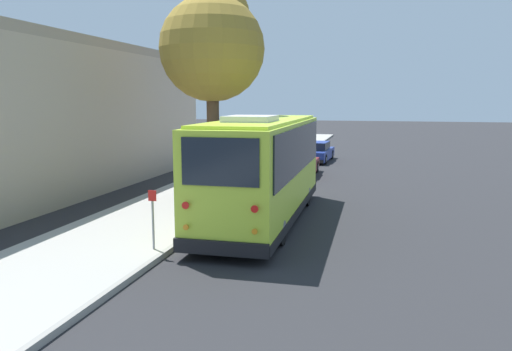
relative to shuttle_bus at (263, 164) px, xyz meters
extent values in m
plane|color=#28282B|center=(-0.04, 0.13, -1.90)|extent=(160.00, 160.00, 0.00)
cube|color=#A3A099|center=(-0.04, 3.66, -1.83)|extent=(80.00, 4.03, 0.15)
cube|color=gray|center=(-0.04, 1.58, -1.83)|extent=(80.00, 0.14, 0.15)
cube|color=#BCDB38|center=(0.00, 0.00, -0.12)|extent=(9.30, 2.51, 3.02)
cube|color=black|center=(0.00, 0.00, -1.49)|extent=(9.35, 2.56, 0.28)
cube|color=black|center=(0.00, 0.00, 0.54)|extent=(8.55, 2.59, 1.45)
cube|color=black|center=(4.66, 0.06, 0.54)|extent=(0.06, 2.10, 1.52)
cube|color=black|center=(-4.66, -0.06, 0.65)|extent=(0.06, 1.92, 1.16)
cube|color=black|center=(4.66, 0.06, 1.24)|extent=(0.06, 1.73, 0.22)
cube|color=#BCDB38|center=(0.00, 0.00, 1.42)|extent=(8.73, 2.28, 0.10)
cube|color=silver|center=(-1.65, -0.02, 1.54)|extent=(1.72, 1.38, 0.20)
cube|color=black|center=(4.69, 0.06, -1.45)|extent=(0.13, 2.42, 0.36)
cube|color=black|center=(-4.68, -0.06, -1.45)|extent=(0.13, 2.42, 0.36)
cylinder|color=red|center=(-4.74, 0.80, -0.43)|extent=(0.03, 0.18, 0.18)
cylinder|color=orange|center=(-4.74, 0.80, -0.97)|extent=(0.03, 0.14, 0.14)
cylinder|color=red|center=(-4.71, -0.93, -0.43)|extent=(0.03, 0.18, 0.18)
cylinder|color=orange|center=(-4.71, -0.93, -0.97)|extent=(0.03, 0.14, 0.14)
cube|color=white|center=(4.72, 0.86, -1.28)|extent=(0.04, 0.32, 0.18)
cube|color=white|center=(4.75, -0.74, -1.28)|extent=(0.04, 0.32, 0.18)
cube|color=black|center=(4.34, 1.41, 0.83)|extent=(0.06, 0.10, 0.24)
cylinder|color=black|center=(2.73, 1.08, -1.41)|extent=(0.98, 0.31, 0.97)
cylinder|color=slate|center=(2.73, 1.08, -1.41)|extent=(0.44, 0.33, 0.44)
cylinder|color=black|center=(2.76, -1.01, -1.41)|extent=(0.98, 0.31, 0.97)
cylinder|color=slate|center=(2.76, -1.01, -1.41)|extent=(0.44, 0.33, 0.44)
cylinder|color=black|center=(-2.61, 1.01, -1.41)|extent=(0.98, 0.31, 0.97)
cylinder|color=slate|center=(-2.61, 1.01, -1.41)|extent=(0.44, 0.33, 0.44)
cylinder|color=black|center=(-2.58, -1.08, -1.41)|extent=(0.98, 0.31, 0.97)
cylinder|color=slate|center=(-2.58, -1.08, -1.41)|extent=(0.44, 0.33, 0.44)
cube|color=maroon|center=(10.21, 0.44, -1.43)|extent=(4.19, 1.71, 0.62)
cube|color=black|center=(10.10, 0.44, -0.88)|extent=(2.00, 1.45, 0.48)
cube|color=maroon|center=(10.10, 0.44, -0.64)|extent=(1.92, 1.41, 0.05)
cube|color=black|center=(12.32, 0.47, -1.64)|extent=(0.10, 1.59, 0.20)
cube|color=black|center=(8.11, 0.41, -1.64)|extent=(0.10, 1.59, 0.20)
cylinder|color=black|center=(11.52, 1.21, -1.59)|extent=(0.63, 0.21, 0.63)
cylinder|color=slate|center=(11.52, 1.21, -1.59)|extent=(0.29, 0.22, 0.28)
cylinder|color=black|center=(11.54, -0.28, -1.59)|extent=(0.63, 0.21, 0.63)
cylinder|color=slate|center=(11.54, -0.28, -1.59)|extent=(0.29, 0.22, 0.28)
cylinder|color=black|center=(8.88, 1.17, -1.59)|extent=(0.63, 0.21, 0.63)
cylinder|color=slate|center=(8.88, 1.17, -1.59)|extent=(0.29, 0.22, 0.28)
cylinder|color=black|center=(8.91, -0.32, -1.59)|extent=(0.63, 0.21, 0.63)
cylinder|color=slate|center=(8.91, -0.32, -1.59)|extent=(0.29, 0.22, 0.28)
cube|color=navy|center=(16.65, 0.38, -1.44)|extent=(4.54, 1.92, 0.62)
cube|color=black|center=(16.54, 0.38, -0.89)|extent=(2.18, 1.57, 0.48)
cube|color=navy|center=(16.54, 0.38, -0.65)|extent=(2.09, 1.53, 0.05)
cube|color=black|center=(18.90, 0.27, -1.64)|extent=(0.16, 1.66, 0.20)
cube|color=black|center=(14.40, 0.48, -1.64)|extent=(0.16, 1.66, 0.20)
cylinder|color=black|center=(18.10, 1.09, -1.59)|extent=(0.63, 0.23, 0.62)
cylinder|color=slate|center=(18.10, 1.09, -1.59)|extent=(0.29, 0.23, 0.28)
cylinder|color=black|center=(18.02, -0.47, -1.59)|extent=(0.63, 0.23, 0.62)
cylinder|color=slate|center=(18.02, -0.47, -1.59)|extent=(0.29, 0.23, 0.28)
cylinder|color=black|center=(15.28, 1.22, -1.59)|extent=(0.63, 0.23, 0.62)
cylinder|color=slate|center=(15.28, 1.22, -1.59)|extent=(0.29, 0.23, 0.28)
cylinder|color=black|center=(15.21, -0.34, -1.59)|extent=(0.63, 0.23, 0.62)
cylinder|color=slate|center=(15.21, -0.34, -1.59)|extent=(0.29, 0.23, 0.28)
cylinder|color=brown|center=(3.51, 2.94, 0.45)|extent=(0.50, 0.50, 4.39)
sphere|color=olive|center=(3.51, 2.94, 4.11)|extent=(4.19, 4.19, 4.19)
sphere|color=#A58431|center=(4.04, 2.94, 5.47)|extent=(2.73, 2.73, 2.73)
cylinder|color=gray|center=(-4.25, 1.91, -1.11)|extent=(0.06, 0.06, 1.28)
cube|color=red|center=(-4.25, 1.91, -0.33)|extent=(0.02, 0.22, 0.28)
cylinder|color=gray|center=(-2.07, 1.91, -1.25)|extent=(0.06, 0.06, 1.01)
cube|color=red|center=(-2.07, 1.91, -0.60)|extent=(0.02, 0.22, 0.28)
cylinder|color=#99999E|center=(6.55, 2.09, -1.43)|extent=(0.22, 0.22, 0.65)
sphere|color=#99999E|center=(6.55, 2.09, -1.04)|extent=(0.20, 0.20, 0.20)
cube|color=tan|center=(2.84, 11.65, 1.17)|extent=(22.19, 7.96, 6.14)
cube|color=gray|center=(2.84, 7.83, 4.44)|extent=(22.19, 0.30, 0.40)
camera|label=1|loc=(-15.77, -3.77, 2.12)|focal=35.00mm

